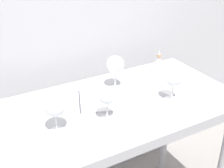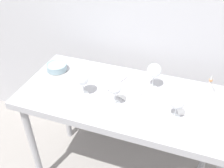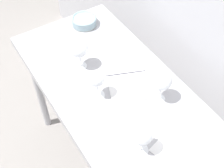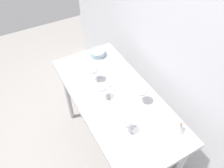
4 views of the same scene
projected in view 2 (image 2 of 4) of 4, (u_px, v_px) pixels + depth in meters
The scene contains 10 objects.
back_wall at pixel (147, 11), 1.78m from camera, with size 3.80×0.04×2.60m, color #B6B6BB.
steel_counter at pixel (124, 107), 1.71m from camera, with size 1.40×0.65×0.90m.
wine_glass_near_left at pixel (82, 78), 1.58m from camera, with size 0.10×0.10×0.18m.
wine_glass_near_right at pixel (177, 102), 1.40m from camera, with size 0.09×0.09×0.17m.
wine_glass_far_right at pixel (154, 71), 1.63m from camera, with size 0.10×0.10×0.19m.
wine_glass_near_center at pixel (115, 89), 1.50m from camera, with size 0.08×0.08×0.17m.
open_notebook at pixel (118, 84), 1.74m from camera, with size 0.43×0.34×0.01m.
tasting_sheet_upper at pixel (187, 103), 1.58m from camera, with size 0.15×0.23×0.00m, color white.
tasting_bowl at pixel (57, 67), 1.87m from camera, with size 0.15×0.15×0.06m.
decanter_funnel at pixel (209, 85), 1.67m from camera, with size 0.09×0.09×0.13m.
Camera 2 is at (0.34, -1.24, 1.94)m, focal length 39.96 mm.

